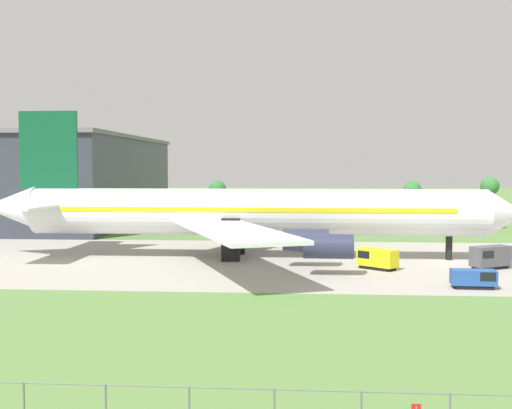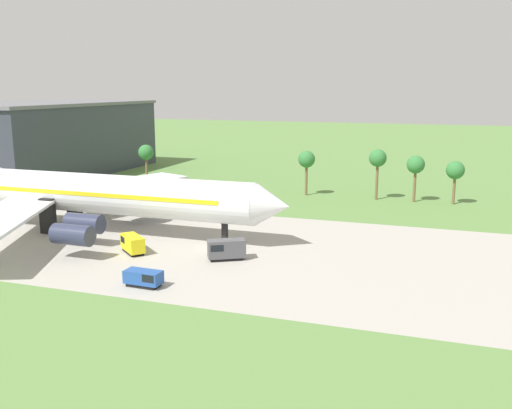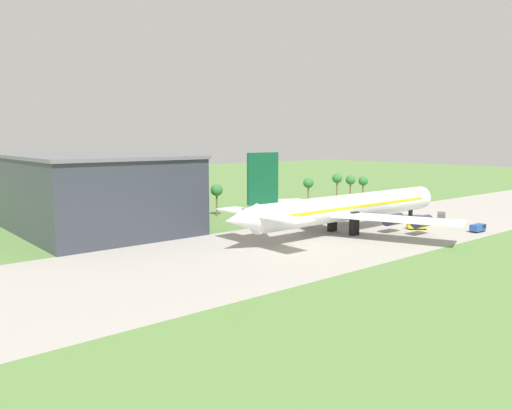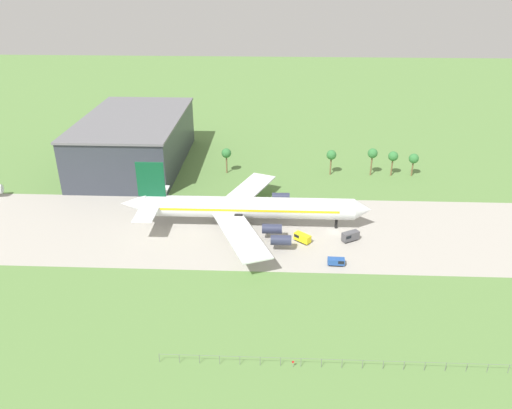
{
  "view_description": "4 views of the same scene",
  "coord_description": "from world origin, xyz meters",
  "px_view_note": "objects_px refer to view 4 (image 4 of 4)",
  "views": [
    {
      "loc": [
        -18.67,
        -84.12,
        12.37
      ],
      "look_at": [
        -25.16,
        2.37,
        7.29
      ],
      "focal_mm": 45.0,
      "sensor_mm": 36.0,
      "label": 1
    },
    {
      "loc": [
        31.58,
        -73.7,
        22.91
      ],
      "look_at": [
        5.54,
        2.37,
        6.29
      ],
      "focal_mm": 40.0,
      "sensor_mm": 36.0,
      "label": 2
    },
    {
      "loc": [
        -121.21,
        -75.9,
        22.87
      ],
      "look_at": [
        -55.85,
        2.37,
        9.42
      ],
      "focal_mm": 35.0,
      "sensor_mm": 36.0,
      "label": 3
    },
    {
      "loc": [
        -17.59,
        -129.43,
        71.69
      ],
      "look_at": [
        -23.42,
        5.0,
        6.0
      ],
      "focal_mm": 35.0,
      "sensor_mm": 36.0,
      "label": 4
    }
  ],
  "objects_px": {
    "baggage_tug": "(302,238)",
    "terminal_building": "(135,141)",
    "jet_airliner": "(245,208)",
    "catering_van": "(337,262)",
    "fuel_truck": "(350,236)",
    "no_stopping_sign": "(293,363)"
  },
  "relations": [
    {
      "from": "no_stopping_sign",
      "to": "terminal_building",
      "type": "bearing_deg",
      "value": 118.76
    },
    {
      "from": "baggage_tug",
      "to": "terminal_building",
      "type": "relative_size",
      "value": 0.08
    },
    {
      "from": "fuel_truck",
      "to": "terminal_building",
      "type": "xyz_separation_m",
      "value": [
        -76.05,
        56.86,
        8.0
      ]
    },
    {
      "from": "jet_airliner",
      "to": "terminal_building",
      "type": "height_order",
      "value": "jet_airliner"
    },
    {
      "from": "baggage_tug",
      "to": "terminal_building",
      "type": "xyz_separation_m",
      "value": [
        -62.38,
        57.92,
        8.16
      ]
    },
    {
      "from": "jet_airliner",
      "to": "baggage_tug",
      "type": "relative_size",
      "value": 14.9
    },
    {
      "from": "jet_airliner",
      "to": "terminal_building",
      "type": "relative_size",
      "value": 1.21
    },
    {
      "from": "fuel_truck",
      "to": "catering_van",
      "type": "distance_m",
      "value": 13.74
    },
    {
      "from": "jet_airliner",
      "to": "no_stopping_sign",
      "type": "xyz_separation_m",
      "value": [
        12.91,
        -57.68,
        -5.17
      ]
    },
    {
      "from": "baggage_tug",
      "to": "fuel_truck",
      "type": "distance_m",
      "value": 13.71
    },
    {
      "from": "jet_airliner",
      "to": "fuel_truck",
      "type": "relative_size",
      "value": 13.88
    },
    {
      "from": "jet_airliner",
      "to": "no_stopping_sign",
      "type": "bearing_deg",
      "value": -77.39
    },
    {
      "from": "jet_airliner",
      "to": "baggage_tug",
      "type": "distance_m",
      "value": 19.32
    },
    {
      "from": "baggage_tug",
      "to": "no_stopping_sign",
      "type": "height_order",
      "value": "baggage_tug"
    },
    {
      "from": "baggage_tug",
      "to": "fuel_truck",
      "type": "relative_size",
      "value": 0.93
    },
    {
      "from": "baggage_tug",
      "to": "terminal_building",
      "type": "bearing_deg",
      "value": 137.12
    },
    {
      "from": "baggage_tug",
      "to": "catering_van",
      "type": "height_order",
      "value": "baggage_tug"
    },
    {
      "from": "jet_airliner",
      "to": "baggage_tug",
      "type": "height_order",
      "value": "jet_airliner"
    },
    {
      "from": "baggage_tug",
      "to": "terminal_building",
      "type": "height_order",
      "value": "terminal_building"
    },
    {
      "from": "jet_airliner",
      "to": "catering_van",
      "type": "xyz_separation_m",
      "value": [
        25.24,
        -20.35,
        -5.17
      ]
    },
    {
      "from": "baggage_tug",
      "to": "fuel_truck",
      "type": "height_order",
      "value": "fuel_truck"
    },
    {
      "from": "jet_airliner",
      "to": "fuel_truck",
      "type": "height_order",
      "value": "jet_airliner"
    }
  ]
}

